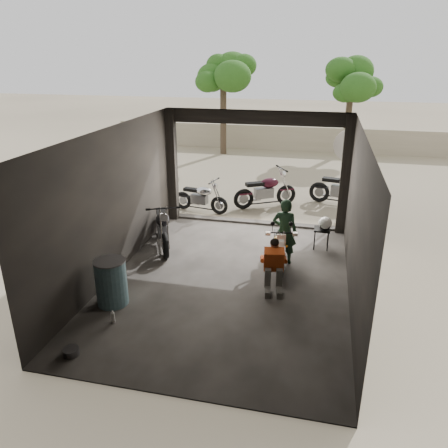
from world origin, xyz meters
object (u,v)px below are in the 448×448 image
at_px(outside_bike_c, 343,186).
at_px(sign_post, 348,160).
at_px(main_bike, 279,245).
at_px(oil_drum, 111,283).
at_px(outside_bike_a, 201,195).
at_px(rider, 284,232).
at_px(mechanic, 274,268).
at_px(helmet, 325,223).
at_px(left_bike, 163,224).
at_px(stool, 322,231).
at_px(outside_bike_b, 265,188).

xyz_separation_m(outside_bike_c, sign_post, (-0.01, -1.46, 1.19)).
bearing_deg(main_bike, oil_drum, -151.22).
distance_m(outside_bike_a, rider, 4.12).
distance_m(main_bike, rider, 0.35).
relative_size(mechanic, helmet, 3.06).
distance_m(mechanic, sign_post, 4.90).
height_order(main_bike, helmet, main_bike).
relative_size(outside_bike_a, mechanic, 1.46).
distance_m(mechanic, helmet, 2.55).
relative_size(outside_bike_c, helmet, 5.36).
relative_size(main_bike, outside_bike_a, 1.00).
height_order(left_bike, stool, left_bike).
bearing_deg(helmet, stool, 159.12).
relative_size(main_bike, rider, 1.00).
height_order(stool, helmet, helmet).
xyz_separation_m(rider, helmet, (0.91, 0.99, -0.09)).
height_order(rider, sign_post, sign_post).
xyz_separation_m(outside_bike_b, oil_drum, (-2.09, -6.44, -0.15)).
bearing_deg(outside_bike_c, sign_post, -167.36).
bearing_deg(oil_drum, left_bike, 90.00).
xyz_separation_m(oil_drum, sign_post, (4.47, 5.70, 1.36)).
height_order(outside_bike_c, stool, outside_bike_c).
height_order(outside_bike_b, outside_bike_c, outside_bike_c).
relative_size(main_bike, oil_drum, 1.69).
distance_m(outside_bike_c, helmet, 3.63).
distance_m(main_bike, outside_bike_b, 4.18).
relative_size(main_bike, outside_bike_b, 0.86).
bearing_deg(outside_bike_c, oil_drum, 160.92).
xyz_separation_m(main_bike, left_bike, (-2.96, 0.46, 0.09)).
xyz_separation_m(mechanic, oil_drum, (-2.99, -1.20, -0.07)).
bearing_deg(outside_bike_a, rider, -125.45).
height_order(main_bike, oil_drum, main_bike).
bearing_deg(oil_drum, helmet, 41.95).
bearing_deg(oil_drum, rider, 40.11).
distance_m(outside_bike_c, oil_drum, 8.44).
bearing_deg(left_bike, rider, -29.61).
distance_m(left_bike, outside_bike_a, 2.73).
relative_size(rider, sign_post, 0.59).
distance_m(left_bike, mechanic, 3.40).
distance_m(outside_bike_a, outside_bike_c, 4.55).
distance_m(left_bike, outside_bike_c, 6.23).
bearing_deg(helmet, mechanic, -121.83).
xyz_separation_m(main_bike, sign_post, (1.50, 3.34, 1.30)).
xyz_separation_m(outside_bike_c, oil_drum, (-4.47, -7.15, -0.17)).
bearing_deg(stool, outside_bike_c, 80.87).
distance_m(stool, sign_post, 2.59).
xyz_separation_m(left_bike, outside_bike_b, (2.09, 3.62, 0.01)).
xyz_separation_m(helmet, sign_post, (0.51, 2.14, 1.13)).
distance_m(outside_bike_a, helmet, 4.24).
relative_size(rider, helmet, 4.48).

